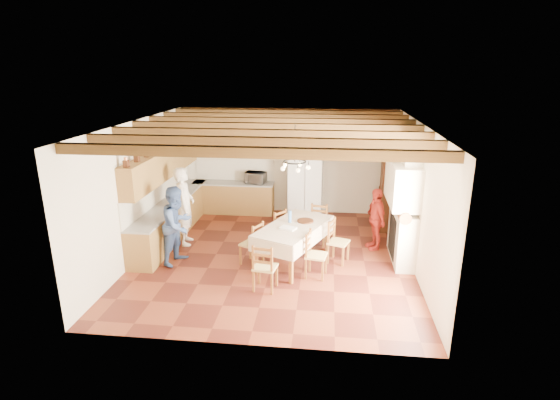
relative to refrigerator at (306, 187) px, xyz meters
The scene contains 31 objects.
floor 2.87m from the refrigerator, 101.67° to the right, with size 6.00×6.50×0.02m, color #481A12.
ceiling 3.44m from the refrigerator, 101.67° to the right, with size 6.00×6.50×0.02m, color beige.
wall_back 1.01m from the refrigerator, 132.65° to the left, with size 6.00×0.02×3.00m, color beige.
wall_front 5.98m from the refrigerator, 95.31° to the right, with size 6.00×0.02×3.00m, color beige.
wall_left 4.49m from the refrigerator, 143.20° to the right, with size 0.02×6.50×3.00m, color beige.
wall_right 3.67m from the refrigerator, 47.27° to the right, with size 0.02×6.50×3.00m, color beige.
ceiling_beams 3.38m from the refrigerator, 101.67° to the right, with size 6.00×6.30×0.16m, color #3C2512, non-canonical shape.
lower_cabinets_left 3.66m from the refrigerator, 153.61° to the right, with size 0.60×4.30×0.86m, color brown.
lower_cabinets_back 2.17m from the refrigerator, behind, with size 2.30×0.60×0.86m, color brown.
countertop_left 3.63m from the refrigerator, 153.61° to the right, with size 0.62×4.30×0.04m, color slate.
countertop_back 2.12m from the refrigerator, behind, with size 2.34×0.62×0.04m, color slate.
backsplash_left 3.90m from the refrigerator, 155.47° to the right, with size 0.03×4.30×0.60m, color silver.
backsplash_back 2.20m from the refrigerator, 164.76° to the left, with size 2.30×0.03×0.60m, color silver.
upper_cabinets 3.86m from the refrigerator, 154.46° to the right, with size 0.35×4.20×0.70m, color brown.
fireplace 3.32m from the refrigerator, 48.62° to the right, with size 0.56×1.60×2.80m, color beige, non-canonical shape.
wall_picture 1.49m from the refrigerator, 29.56° to the left, with size 0.34×0.03×0.42m, color #322515.
refrigerator is the anchor object (origin of this frame).
hutch 2.24m from the refrigerator, ahead, with size 0.49×1.17×2.13m, color #35150B, non-canonical shape.
dining_table 2.90m from the refrigerator, 91.76° to the right, with size 1.71×2.22×0.86m.
chandelier 3.19m from the refrigerator, 91.76° to the right, with size 0.47×0.47×0.03m, color black.
chair_left_near 3.24m from the refrigerator, 107.89° to the right, with size 0.42×0.40×0.96m, color brown, non-canonical shape.
chair_left_far 2.27m from the refrigerator, 105.53° to the right, with size 0.42×0.40×0.96m, color brown, non-canonical shape.
chair_right_near 3.55m from the refrigerator, 83.26° to the right, with size 0.42×0.40×0.96m, color brown, non-canonical shape.
chair_right_far 2.92m from the refrigerator, 72.49° to the right, with size 0.42×0.40×0.96m, color brown, non-canonical shape.
chair_end_near 4.20m from the refrigerator, 97.38° to the right, with size 0.42×0.40×0.96m, color brown, non-canonical shape.
chair_end_far 1.90m from the refrigerator, 77.84° to the right, with size 0.42×0.40×0.96m, color brown, non-canonical shape.
person_man 3.46m from the refrigerator, 142.54° to the right, with size 0.68×0.45×1.88m, color white.
person_woman_blue 4.06m from the refrigerator, 129.34° to the right, with size 0.83×0.65×1.71m, color #3C578E.
person_woman_red 2.58m from the refrigerator, 48.04° to the right, with size 0.86×0.36×1.46m, color #B62C21.
microwave 1.49m from the refrigerator, 168.80° to the left, with size 0.57×0.39×0.32m, color silver.
fridge_vase 1.07m from the refrigerator, ahead, with size 0.32×0.32×0.33m, color #35150B.
Camera 1 is at (1.13, -8.92, 4.15)m, focal length 28.00 mm.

